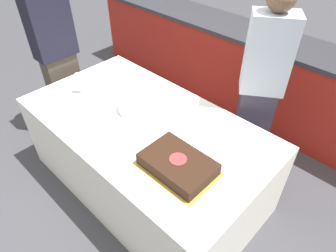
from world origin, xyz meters
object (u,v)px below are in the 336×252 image
object	(u,v)px
cake	(178,164)
wine_glass	(79,81)
person_seated_left	(56,52)
plate_stack	(132,107)
person_cutting_cake	(260,91)

from	to	relation	value
cake	wine_glass	world-z (taller)	wine_glass
wine_glass	person_seated_left	bearing A→B (deg)	168.35
plate_stack	wine_glass	world-z (taller)	wine_glass
cake	person_cutting_cake	world-z (taller)	person_cutting_cake
person_seated_left	person_cutting_cake	bearing A→B (deg)	-65.95
person_cutting_cake	plate_stack	bearing A→B (deg)	13.83
cake	person_cutting_cake	size ratio (longest dim) A/B	0.29
cake	person_cutting_cake	bearing A→B (deg)	90.00
cake	plate_stack	world-z (taller)	cake
plate_stack	person_seated_left	distance (m)	1.04
plate_stack	person_seated_left	world-z (taller)	person_seated_left
person_cutting_cake	cake	bearing A→B (deg)	56.27
cake	person_cutting_cake	xyz separation A→B (m)	(0.00, 0.94, 0.10)
wine_glass	plate_stack	bearing A→B (deg)	15.27
cake	wine_glass	size ratio (longest dim) A/B	2.61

